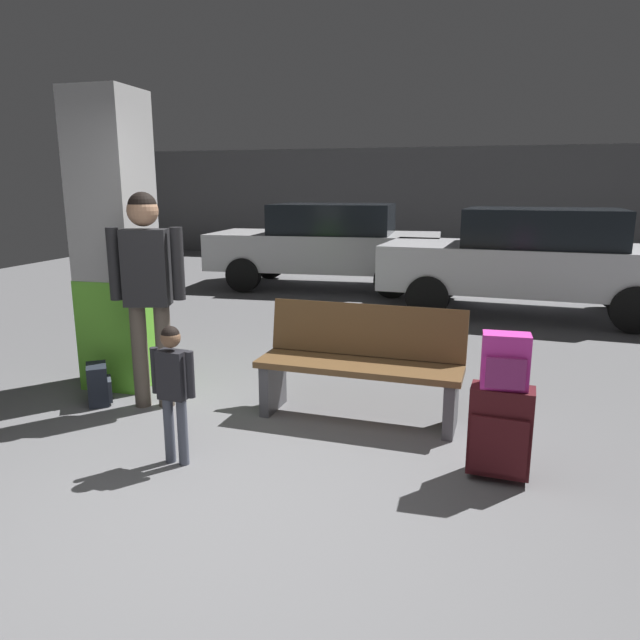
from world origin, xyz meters
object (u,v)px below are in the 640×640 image
(backpack_dark_floor, at_px, (99,384))
(parked_car_far, at_px, (327,243))
(backpack_bright, at_px, (505,362))
(suitcase, at_px, (500,431))
(bench, at_px, (361,364))
(parked_car_near, at_px, (532,258))
(child, at_px, (173,380))
(structural_pillar, at_px, (116,244))
(adult, at_px, (147,278))

(backpack_dark_floor, bearing_deg, parked_car_far, 85.81)
(backpack_bright, xyz_separation_m, backpack_dark_floor, (-3.24, 0.53, -0.60))
(backpack_bright, bearing_deg, parked_car_far, 112.26)
(suitcase, bearing_deg, backpack_bright, -35.87)
(bench, height_order, backpack_dark_floor, bench)
(backpack_bright, xyz_separation_m, parked_car_near, (0.61, 5.29, 0.03))
(bench, relative_size, backpack_dark_floor, 4.79)
(parked_car_near, bearing_deg, backpack_bright, -96.58)
(parked_car_far, bearing_deg, backpack_dark_floor, -94.19)
(child, xyz_separation_m, backpack_dark_floor, (-1.18, 0.84, -0.41))
(suitcase, height_order, child, child)
(child, distance_m, backpack_dark_floor, 1.50)
(structural_pillar, height_order, child, structural_pillar)
(child, relative_size, parked_car_near, 0.22)
(suitcase, bearing_deg, parked_car_far, 112.26)
(bench, bearing_deg, adult, -173.29)
(backpack_dark_floor, distance_m, parked_car_near, 6.16)
(suitcase, relative_size, parked_car_far, 0.14)
(structural_pillar, height_order, backpack_bright, structural_pillar)
(bench, xyz_separation_m, parked_car_far, (-1.75, 6.00, 0.36))
(backpack_bright, height_order, parked_car_far, parked_car_far)
(child, height_order, adult, adult)
(bench, bearing_deg, child, -132.94)
(suitcase, xyz_separation_m, child, (-2.06, -0.31, 0.26))
(adult, relative_size, parked_car_far, 0.42)
(child, bearing_deg, bench, 47.06)
(structural_pillar, bearing_deg, adult, -39.16)
(bench, bearing_deg, structural_pillar, 173.37)
(suitcase, relative_size, adult, 0.34)
(structural_pillar, distance_m, bench, 2.46)
(backpack_dark_floor, xyz_separation_m, parked_car_far, (0.46, 6.27, 0.64))
(bench, relative_size, parked_car_near, 0.38)
(backpack_bright, xyz_separation_m, parked_car_far, (-2.78, 6.80, 0.03))
(backpack_dark_floor, height_order, parked_car_near, parked_car_near)
(bench, bearing_deg, backpack_dark_floor, -173.04)
(backpack_bright, bearing_deg, suitcase, 144.13)
(adult, bearing_deg, backpack_dark_floor, -172.16)
(parked_car_near, bearing_deg, adult, -125.59)
(backpack_bright, distance_m, child, 2.10)
(suitcase, distance_m, adult, 2.92)
(suitcase, height_order, adult, adult)
(backpack_bright, relative_size, parked_car_far, 0.08)
(bench, height_order, child, child)
(adult, height_order, parked_car_far, adult)
(adult, xyz_separation_m, parked_car_near, (3.36, 4.70, -0.29))
(parked_car_far, bearing_deg, adult, -89.73)
(adult, bearing_deg, child, -52.83)
(backpack_bright, xyz_separation_m, child, (-2.07, -0.31, -0.19))
(adult, bearing_deg, bench, 6.71)
(structural_pillar, xyz_separation_m, child, (1.26, -1.38, -0.72))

